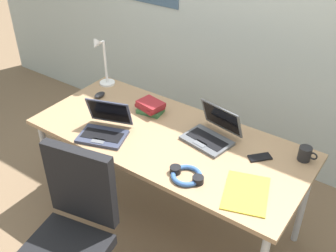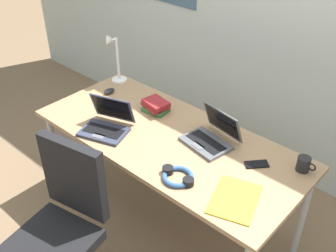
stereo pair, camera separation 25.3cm
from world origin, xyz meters
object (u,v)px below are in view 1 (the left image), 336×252
book_stack (150,107)px  coffee_mug (305,154)px  laptop_near_lamp (105,129)px  cell_phone (260,157)px  headphones (186,175)px  desk_lamp (102,62)px  laptop_center (211,134)px  office_chair (71,247)px  paper_folder_back_left (246,193)px  computer_mouse (100,95)px

book_stack → coffee_mug: 1.07m
laptop_near_lamp → cell_phone: size_ratio=2.69×
headphones → coffee_mug: size_ratio=1.89×
cell_phone → book_stack: bearing=-141.3°
laptop_near_lamp → book_stack: 0.39m
desk_lamp → coffee_mug: 1.60m
desk_lamp → laptop_center: size_ratio=1.18×
laptop_near_lamp → coffee_mug: 1.24m
desk_lamp → office_chair: size_ratio=0.41×
desk_lamp → office_chair: (0.69, -1.08, -0.54)m
laptop_near_lamp → book_stack: size_ratio=1.79×
cell_phone → coffee_mug: bearing=72.9°
office_chair → paper_folder_back_left: bearing=39.3°
computer_mouse → cell_phone: computer_mouse is taller
coffee_mug → office_chair: size_ratio=0.12×
desk_lamp → book_stack: desk_lamp is taller
headphones → cell_phone: bearing=56.5°
headphones → office_chair: office_chair is taller
desk_lamp → headphones: bearing=-26.0°
computer_mouse → book_stack: 0.44m
headphones → laptop_center: bearing=100.1°
laptop_near_lamp → office_chair: bearing=-68.0°
laptop_center → computer_mouse: laptop_center is taller
laptop_center → cell_phone: size_ratio=2.49×
headphones → paper_folder_back_left: bearing=12.8°
laptop_center → headphones: bearing=-79.9°
coffee_mug → paper_folder_back_left: bearing=-108.5°
laptop_near_lamp → laptop_center: bearing=30.5°
computer_mouse → coffee_mug: (1.50, 0.14, 0.03)m
laptop_near_lamp → office_chair: size_ratio=0.38×
computer_mouse → cell_phone: 1.28m
paper_folder_back_left → office_chair: office_chair is taller
desk_lamp → book_stack: (0.53, -0.10, -0.16)m
laptop_center → computer_mouse: 0.95m
computer_mouse → office_chair: bearing=-58.4°
desk_lamp → laptop_near_lamp: 0.69m
laptop_center → office_chair: 1.07m
laptop_near_lamp → book_stack: bearing=78.7°
cell_phone → laptop_near_lamp: bearing=-118.0°
office_chair → computer_mouse: bearing=122.9°
computer_mouse → paper_folder_back_left: (1.35, -0.31, -0.01)m
desk_lamp → headphones: (1.11, -0.54, -0.18)m
laptop_center → laptop_near_lamp: bearing=-149.5°
laptop_near_lamp → headphones: 0.66m
desk_lamp → cell_phone: (1.37, -0.14, -0.19)m
desk_lamp → coffee_mug: bearing=-0.4°
computer_mouse → coffee_mug: size_ratio=0.85×
headphones → office_chair: 0.77m
paper_folder_back_left → computer_mouse: bearing=166.9°
book_stack → paper_folder_back_left: (0.91, -0.36, -0.04)m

